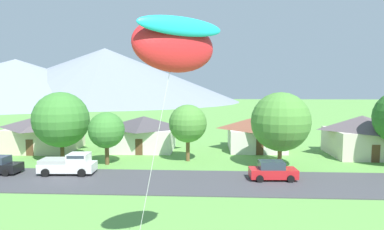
# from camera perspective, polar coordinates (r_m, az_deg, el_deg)

# --- Properties ---
(road_strip) EXTENTS (160.00, 7.58, 0.08)m
(road_strip) POSITION_cam_1_polar(r_m,az_deg,el_deg) (29.84, -1.83, -11.45)
(road_strip) COLOR #424247
(road_strip) RESTS_ON ground
(mountain_far_west_ridge) EXTENTS (127.70, 127.70, 20.44)m
(mountain_far_west_ridge) POSITION_cam_1_polar(r_m,az_deg,el_deg) (173.07, -28.07, 5.14)
(mountain_far_west_ridge) COLOR gray
(mountain_far_west_ridge) RESTS_ON ground
(mountain_central_ridge) EXTENTS (139.71, 139.71, 27.72)m
(mountain_central_ridge) POSITION_cam_1_polar(r_m,az_deg,el_deg) (179.75, -14.73, 6.72)
(mountain_central_ridge) COLOR gray
(mountain_central_ridge) RESTS_ON ground
(house_leftmost) EXTENTS (8.85, 7.93, 4.68)m
(house_leftmost) POSITION_cam_1_polar(r_m,az_deg,el_deg) (47.80, -24.19, -2.66)
(house_leftmost) COLOR beige
(house_leftmost) RESTS_ON ground
(house_left_center) EXTENTS (8.35, 6.83, 4.51)m
(house_left_center) POSITION_cam_1_polar(r_m,az_deg,el_deg) (43.96, -8.32, -3.03)
(house_left_center) COLOR silver
(house_left_center) RESTS_ON ground
(house_right_center) EXTENTS (7.76, 7.82, 4.92)m
(house_right_center) POSITION_cam_1_polar(r_m,az_deg,el_deg) (45.02, 27.24, -3.09)
(house_right_center) COLOR beige
(house_right_center) RESTS_ON ground
(house_rightmost) EXTENTS (7.65, 7.60, 4.40)m
(house_rightmost) POSITION_cam_1_polar(r_m,az_deg,el_deg) (44.68, 11.00, -3.01)
(house_rightmost) COLOR silver
(house_rightmost) RESTS_ON ground
(tree_near_left) EXTENTS (6.13, 6.13, 7.88)m
(tree_near_left) POSITION_cam_1_polar(r_m,az_deg,el_deg) (35.33, 15.05, -1.13)
(tree_near_left) COLOR brown
(tree_near_left) RESTS_ON ground
(tree_left_of_center) EXTENTS (6.27, 6.27, 7.83)m
(tree_left_of_center) POSITION_cam_1_polar(r_m,az_deg,el_deg) (40.15, -21.68, -0.75)
(tree_left_of_center) COLOR #4C3823
(tree_left_of_center) RESTS_ON ground
(tree_center) EXTENTS (4.28, 4.28, 6.43)m
(tree_center) POSITION_cam_1_polar(r_m,az_deg,el_deg) (37.04, -0.73, -1.50)
(tree_center) COLOR brown
(tree_center) RESTS_ON ground
(tree_right_of_center) EXTENTS (3.88, 3.88, 5.70)m
(tree_right_of_center) POSITION_cam_1_polar(r_m,az_deg,el_deg) (36.66, -14.57, -2.56)
(tree_right_of_center) COLOR brown
(tree_right_of_center) RESTS_ON ground
(parked_car_red_mid_west) EXTENTS (4.27, 2.22, 1.68)m
(parked_car_red_mid_west) POSITION_cam_1_polar(r_m,az_deg,el_deg) (31.03, 13.75, -9.36)
(parked_car_red_mid_west) COLOR red
(parked_car_red_mid_west) RESTS_ON road_strip
(pickup_truck_white_west_side) EXTENTS (5.28, 2.50, 1.99)m
(pickup_truck_white_west_side) POSITION_cam_1_polar(r_m,az_deg,el_deg) (34.07, -20.48, -7.90)
(pickup_truck_white_west_side) COLOR white
(pickup_truck_white_west_side) RESTS_ON road_strip
(kite_flyer_with_kite) EXTENTS (4.05, 3.92, 11.45)m
(kite_flyer_with_kite) POSITION_cam_1_polar(r_m,az_deg,el_deg) (13.71, -2.96, 11.86)
(kite_flyer_with_kite) COLOR black
(kite_flyer_with_kite) RESTS_ON ground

